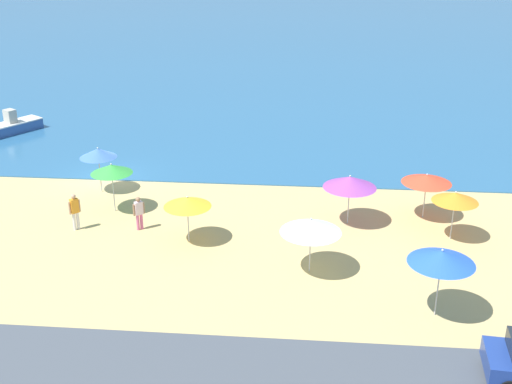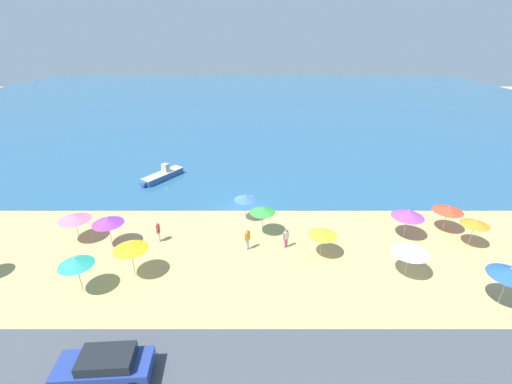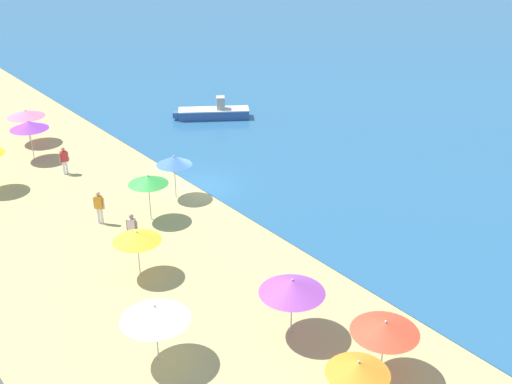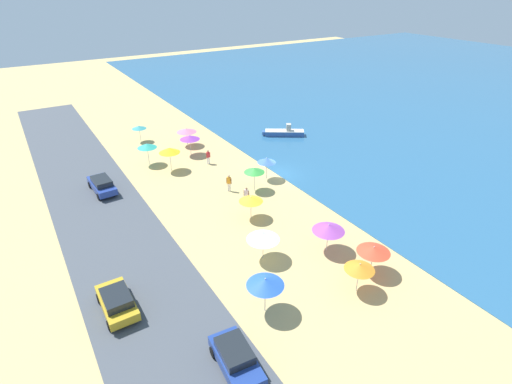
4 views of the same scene
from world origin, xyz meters
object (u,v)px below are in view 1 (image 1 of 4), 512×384
at_px(beach_umbrella_0, 427,179).
at_px(beach_umbrella_7, 350,182).
at_px(beach_umbrella_11, 98,153).
at_px(bather_0, 75,210).
at_px(beach_umbrella_9, 455,197).
at_px(beach_umbrella_3, 111,169).
at_px(beach_umbrella_6, 187,202).
at_px(skiff_nearshore, 5,128).
at_px(beach_umbrella_5, 442,257).
at_px(beach_umbrella_8, 311,226).
at_px(bather_1, 139,211).

xyz_separation_m(beach_umbrella_0, beach_umbrella_7, (-3.66, -0.97, 0.10)).
height_order(beach_umbrella_11, bather_0, beach_umbrella_11).
bearing_deg(beach_umbrella_0, beach_umbrella_9, -68.37).
bearing_deg(beach_umbrella_9, bather_0, -178.24).
height_order(beach_umbrella_3, beach_umbrella_7, beach_umbrella_3).
height_order(beach_umbrella_9, beach_umbrella_11, beach_umbrella_11).
bearing_deg(beach_umbrella_6, skiff_nearshore, 136.49).
bearing_deg(beach_umbrella_11, beach_umbrella_6, -43.22).
relative_size(beach_umbrella_3, beach_umbrella_7, 1.00).
bearing_deg(beach_umbrella_5, beach_umbrella_6, 153.30).
relative_size(beach_umbrella_0, beach_umbrella_8, 0.95).
distance_m(beach_umbrella_7, skiff_nearshore, 25.40).
relative_size(beach_umbrella_7, beach_umbrella_9, 1.07).
relative_size(beach_umbrella_6, beach_umbrella_8, 0.89).
relative_size(beach_umbrella_6, beach_umbrella_11, 0.89).
height_order(beach_umbrella_3, beach_umbrella_8, beach_umbrella_3).
relative_size(beach_umbrella_3, beach_umbrella_8, 1.01).
height_order(beach_umbrella_3, beach_umbrella_6, beach_umbrella_3).
distance_m(beach_umbrella_0, beach_umbrella_6, 11.37).
relative_size(beach_umbrella_3, skiff_nearshore, 0.48).
height_order(beach_umbrella_5, beach_umbrella_7, beach_umbrella_5).
height_order(beach_umbrella_6, beach_umbrella_7, beach_umbrella_7).
xyz_separation_m(beach_umbrella_8, skiff_nearshore, (-20.62, 16.67, -1.58)).
distance_m(beach_umbrella_3, beach_umbrella_9, 16.05).
relative_size(beach_umbrella_0, beach_umbrella_5, 0.88).
distance_m(beach_umbrella_0, beach_umbrella_11, 16.61).
bearing_deg(bather_1, beach_umbrella_6, -22.18).
xyz_separation_m(beach_umbrella_5, beach_umbrella_8, (-4.57, 2.79, -0.31)).
xyz_separation_m(beach_umbrella_11, bather_1, (3.21, -4.34, -1.25)).
bearing_deg(beach_umbrella_5, beach_umbrella_7, 110.43).
height_order(beach_umbrella_0, beach_umbrella_7, beach_umbrella_7).
bearing_deg(beach_umbrella_7, skiff_nearshore, 151.98).
bearing_deg(beach_umbrella_5, beach_umbrella_0, 84.34).
bearing_deg(beach_umbrella_11, bather_0, -86.56).
bearing_deg(skiff_nearshore, beach_umbrella_5, -37.69).
height_order(beach_umbrella_9, bather_0, beach_umbrella_9).
xyz_separation_m(beach_umbrella_7, beach_umbrella_9, (4.54, -1.27, -0.06)).
height_order(beach_umbrella_5, beach_umbrella_6, beach_umbrella_5).
relative_size(bather_1, skiff_nearshore, 0.32).
height_order(beach_umbrella_5, bather_1, beach_umbrella_5).
distance_m(beach_umbrella_0, beach_umbrella_3, 15.08).
bearing_deg(beach_umbrella_3, skiff_nearshore, 133.69).
bearing_deg(bather_1, beach_umbrella_8, -22.31).
bearing_deg(skiff_nearshore, beach_umbrella_11, -43.68).
distance_m(beach_umbrella_9, bather_0, 17.16).
distance_m(beach_umbrella_5, beach_umbrella_9, 6.53).
bearing_deg(beach_umbrella_6, beach_umbrella_8, -22.37).
distance_m(beach_umbrella_5, beach_umbrella_6, 11.16).
relative_size(beach_umbrella_9, bather_0, 1.31).
relative_size(beach_umbrella_6, bather_1, 1.35).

